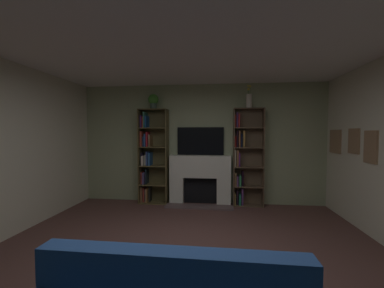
% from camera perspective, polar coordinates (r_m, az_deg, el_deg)
% --- Properties ---
extents(ground_plane, '(6.79, 6.79, 0.00)m').
position_cam_1_polar(ground_plane, '(2.99, -2.81, -28.90)').
color(ground_plane, brown).
extents(wall_back_accent, '(5.48, 0.06, 2.64)m').
position_cam_1_polar(wall_back_accent, '(5.39, 2.08, 0.05)').
color(wall_back_accent, '#9FA983').
rests_on(wall_back_accent, ground_plane).
extents(ceiling, '(5.48, 5.78, 0.06)m').
position_cam_1_polar(ceiling, '(2.78, -2.95, 26.12)').
color(ceiling, white).
rests_on(ceiling, wall_back_accent).
extents(fireplace, '(1.43, 0.55, 1.07)m').
position_cam_1_polar(fireplace, '(5.33, 1.94, -8.09)').
color(fireplace, white).
rests_on(fireplace, ground_plane).
extents(tv, '(1.03, 0.06, 0.61)m').
position_cam_1_polar(tv, '(5.33, 2.03, 0.71)').
color(tv, black).
rests_on(tv, fireplace).
extents(bookshelf_left, '(0.64, 0.32, 2.09)m').
position_cam_1_polar(bookshelf_left, '(5.47, -9.77, -3.14)').
color(bookshelf_left, brown).
rests_on(bookshelf_left, ground_plane).
extents(bookshelf_right, '(0.64, 0.27, 2.09)m').
position_cam_1_polar(bookshelf_right, '(5.31, 12.41, -3.51)').
color(bookshelf_right, brown).
rests_on(bookshelf_right, ground_plane).
extents(potted_plant, '(0.23, 0.23, 0.33)m').
position_cam_1_polar(potted_plant, '(5.44, -9.17, 10.13)').
color(potted_plant, '#445A4D').
rests_on(potted_plant, bookshelf_left).
extents(vase_with_flowers, '(0.12, 0.12, 0.49)m').
position_cam_1_polar(vase_with_flowers, '(5.28, 13.40, 10.14)').
color(vase_with_flowers, beige).
rests_on(vase_with_flowers, bookshelf_right).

